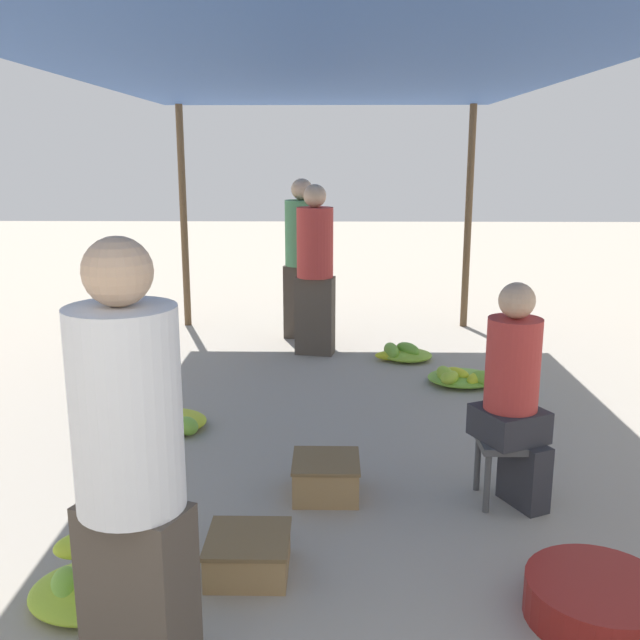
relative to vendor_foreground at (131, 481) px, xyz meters
The scene contains 15 objects.
canopy_post_back_left 6.02m from the vendor_foreground, 99.79° to the left, with size 0.08×0.08×2.50m, color brown.
canopy_post_back_right 6.33m from the vendor_foreground, 69.54° to the left, with size 0.08×0.08×2.50m, color brown.
canopy_tarp 3.14m from the vendor_foreground, 77.23° to the left, with size 3.63×7.00×0.04m, color #33569E.
vendor_foreground is the anchor object (origin of this frame).
stool 2.39m from the vendor_foreground, 43.73° to the left, with size 0.34×0.34×0.39m.
vendor_seated 2.34m from the vendor_foreground, 43.30° to the left, with size 0.45×0.45×1.29m.
basin_black 2.07m from the vendor_foreground, 16.13° to the left, with size 0.63×0.63×0.18m.
banana_pile_left_0 1.05m from the vendor_foreground, 120.68° to the left, with size 0.58×0.51×0.35m.
banana_pile_left_1 2.86m from the vendor_foreground, 101.63° to the left, with size 0.63×0.52×0.21m.
banana_pile_right_0 4.78m from the vendor_foreground, 73.03° to the left, with size 0.56×0.49×0.17m.
banana_pile_right_1 4.22m from the vendor_foreground, 64.20° to the left, with size 0.59×0.56×0.18m.
crate_near 1.20m from the vendor_foreground, 71.96° to the left, with size 0.40×0.40×0.19m.
crate_mid 1.95m from the vendor_foreground, 68.87° to the left, with size 0.39×0.39×0.22m.
shopper_walking_mid 4.74m from the vendor_foreground, 83.90° to the left, with size 0.42×0.42×1.68m.
shopper_walking_far 5.38m from the vendor_foreground, 86.27° to the left, with size 0.42×0.42×1.71m.
Camera 1 is at (0.08, -1.22, 1.97)m, focal length 40.00 mm.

